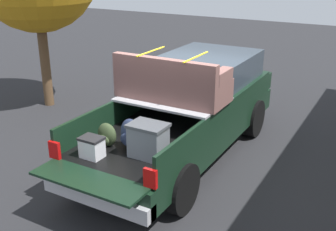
{
  "coord_description": "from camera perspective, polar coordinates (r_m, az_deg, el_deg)",
  "views": [
    {
      "loc": [
        -6.73,
        -3.5,
        3.82
      ],
      "look_at": [
        -0.6,
        0.0,
        1.1
      ],
      "focal_mm": 43.74,
      "sensor_mm": 36.0,
      "label": 1
    }
  ],
  "objects": [
    {
      "name": "ground_plane",
      "position": [
        8.49,
        2.02,
        -5.67
      ],
      "size": [
        40.0,
        40.0,
        0.0
      ],
      "primitive_type": "plane",
      "color": "#262628"
    },
    {
      "name": "pickup_truck",
      "position": [
        8.4,
        3.29,
        1.33
      ],
      "size": [
        6.05,
        2.06,
        2.23
      ],
      "color": "black",
      "rests_on": "ground_plane"
    }
  ]
}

